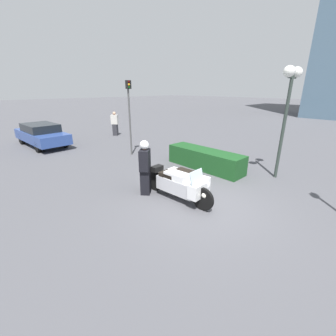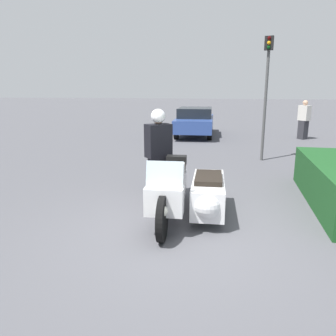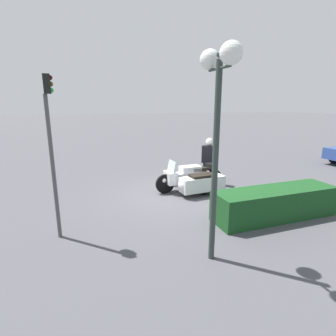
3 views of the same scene
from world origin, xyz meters
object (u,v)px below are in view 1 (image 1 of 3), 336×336
object	(u,v)px
twin_lamp_post	(290,91)
traffic_light_far	(129,108)
parked_car_background	(41,134)
police_motorcycle	(184,183)
officer_rider	(145,166)
hedge_bush_curbside	(205,159)
pedestrian_bystander	(115,124)

from	to	relation	value
twin_lamp_post	traffic_light_far	world-z (taller)	twin_lamp_post
traffic_light_far	parked_car_background	bearing A→B (deg)	-143.53
police_motorcycle	officer_rider	distance (m)	1.40
officer_rider	hedge_bush_curbside	xyz separation A→B (m)	(-0.23, 3.53, -0.56)
traffic_light_far	police_motorcycle	bearing A→B (deg)	-7.72
police_motorcycle	officer_rider	world-z (taller)	officer_rider
hedge_bush_curbside	twin_lamp_post	distance (m)	4.11
police_motorcycle	pedestrian_bystander	world-z (taller)	pedestrian_bystander
traffic_light_far	parked_car_background	size ratio (longest dim) A/B	0.80
twin_lamp_post	parked_car_background	xyz separation A→B (m)	(-12.23, -5.21, -2.58)
officer_rider	parked_car_background	xyz separation A→B (m)	(-9.79, -0.46, -0.25)
hedge_bush_curbside	parked_car_background	size ratio (longest dim) A/B	0.76
parked_car_background	pedestrian_bystander	bearing A→B (deg)	-96.55
officer_rider	traffic_light_far	bearing A→B (deg)	109.49
officer_rider	pedestrian_bystander	distance (m)	10.58
traffic_light_far	pedestrian_bystander	world-z (taller)	traffic_light_far
hedge_bush_curbside	pedestrian_bystander	size ratio (longest dim) A/B	2.04
officer_rider	twin_lamp_post	xyz separation A→B (m)	(2.43, 4.75, 2.33)
police_motorcycle	pedestrian_bystander	size ratio (longest dim) A/B	1.54
police_motorcycle	parked_car_background	distance (m)	10.90
officer_rider	hedge_bush_curbside	size ratio (longest dim) A/B	0.51
officer_rider	parked_car_background	size ratio (longest dim) A/B	0.39
traffic_light_far	officer_rider	bearing A→B (deg)	-20.27
twin_lamp_post	traffic_light_far	bearing A→B (deg)	-160.73
officer_rider	parked_car_background	world-z (taller)	officer_rider
twin_lamp_post	officer_rider	bearing A→B (deg)	-117.15
officer_rider	twin_lamp_post	world-z (taller)	twin_lamp_post
pedestrian_bystander	parked_car_background	bearing A→B (deg)	-40.95
police_motorcycle	parked_car_background	size ratio (longest dim) A/B	0.58
parked_car_background	officer_rider	bearing A→B (deg)	179.04
traffic_light_far	pedestrian_bystander	distance (m)	5.90
officer_rider	pedestrian_bystander	xyz separation A→B (m)	(-9.54, 4.57, -0.09)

